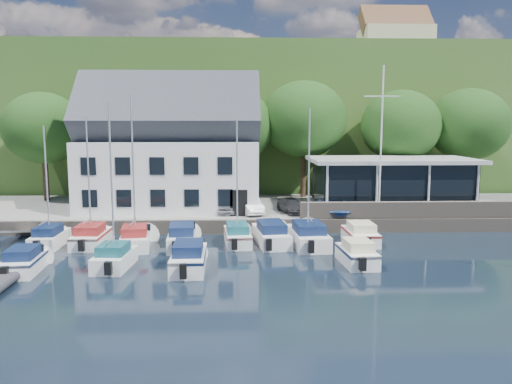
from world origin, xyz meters
TOP-DOWN VIEW (x-y plane):
  - ground at (0.00, 0.00)m, footprint 180.00×180.00m
  - quay at (0.00, 17.50)m, footprint 60.00×13.00m
  - quay_face at (0.00, 11.00)m, footprint 60.00×0.30m
  - hillside at (0.00, 62.00)m, footprint 160.00×75.00m
  - field_patch at (8.00, 70.00)m, footprint 50.00×30.00m
  - farmhouse at (22.00, 52.00)m, footprint 10.40×7.00m
  - harbor_building at (-7.00, 16.50)m, footprint 14.40×8.20m
  - club_pavilion at (11.00, 16.00)m, footprint 13.20×7.20m
  - seawall at (12.00, 11.40)m, footprint 18.00×0.50m
  - gangway at (-16.50, 9.00)m, footprint 1.20×6.00m
  - car_silver at (-2.58, 13.97)m, footprint 1.65×3.57m
  - car_white at (-0.60, 13.62)m, footprint 2.17×4.02m
  - car_dgrey at (2.60, 14.00)m, footprint 2.38×4.02m
  - car_blue at (5.88, 13.18)m, footprint 1.69×4.01m
  - flagpole at (8.94, 11.95)m, footprint 2.65×0.20m
  - tree_0 at (-19.00, 21.28)m, footprint 7.10×7.10m
  - tree_1 at (-12.46, 21.67)m, footprint 7.18×7.18m
  - tree_2 at (-1.82, 21.86)m, footprint 7.25×7.25m
  - tree_3 at (4.59, 22.34)m, footprint 7.95×7.95m
  - tree_4 at (13.47, 21.48)m, footprint 7.30×7.30m
  - tree_5 at (19.89, 21.65)m, footprint 7.42×7.42m
  - boat_r1_0 at (-13.71, 7.60)m, footprint 1.81×5.44m
  - boat_r1_1 at (-11.10, 7.74)m, footprint 2.02×5.58m
  - boat_r1_2 at (-8.13, 7.18)m, footprint 2.74×5.88m
  - boat_r1_3 at (-5.14, 7.22)m, footprint 2.37×6.48m
  - boat_r1_4 at (-1.60, 7.97)m, footprint 2.21×6.12m
  - boat_r1_5 at (0.64, 7.94)m, footprint 2.88×7.15m
  - boat_r1_6 at (3.00, 7.33)m, footprint 2.76×7.21m
  - boat_r1_7 at (6.56, 7.82)m, footprint 2.08×5.30m
  - boat_r2_0 at (-13.01, 2.10)m, footprint 2.21×5.44m
  - boat_r2_1 at (-8.36, 2.62)m, footprint 2.21×5.06m
  - boat_r2_2 at (-4.24, 2.27)m, footprint 2.08×6.29m
  - boat_r2_4 at (5.15, 2.84)m, footprint 2.16×4.99m

SIDE VIEW (x-z plane):
  - ground at x=0.00m, z-range 0.00..0.00m
  - gangway at x=-16.50m, z-range -0.70..0.70m
  - quay at x=0.00m, z-range 0.00..1.00m
  - quay_face at x=0.00m, z-range 0.00..1.00m
  - boat_r2_0 at x=-13.01m, z-range 0.00..1.37m
  - boat_r1_7 at x=6.56m, z-range 0.00..1.43m
  - boat_r2_4 at x=5.15m, z-range 0.00..1.45m
  - boat_r1_5 at x=0.64m, z-range 0.00..1.51m
  - boat_r1_3 at x=-5.14m, z-range 0.00..1.54m
  - boat_r2_2 at x=-4.24m, z-range 0.00..1.54m
  - car_dgrey at x=2.60m, z-range 1.00..2.09m
  - car_silver at x=-2.58m, z-range 1.00..2.18m
  - seawall at x=12.00m, z-range 1.00..2.20m
  - car_white at x=-0.60m, z-range 1.00..2.26m
  - car_blue at x=5.88m, z-range 1.00..2.35m
  - club_pavilion at x=11.00m, z-range 1.00..5.10m
  - boat_r1_4 at x=-1.60m, z-range 0.00..8.52m
  - boat_r2_1 at x=-8.36m, z-range 0.00..8.55m
  - boat_r1_0 at x=-13.71m, z-range 0.00..8.67m
  - boat_r1_2 at x=-8.13m, z-range 0.00..8.82m
  - boat_r1_1 at x=-11.10m, z-range 0.00..8.83m
  - boat_r1_6 at x=3.00m, z-range 0.00..9.57m
  - harbor_building at x=-7.00m, z-range 1.00..9.70m
  - tree_0 at x=-19.00m, z-range 1.00..10.70m
  - tree_1 at x=-12.46m, z-range 1.00..10.81m
  - tree_2 at x=-1.82m, z-range 1.00..10.90m
  - tree_4 at x=13.47m, z-range 1.00..10.98m
  - tree_5 at x=19.89m, z-range 1.00..11.13m
  - tree_3 at x=4.59m, z-range 1.00..11.86m
  - flagpole at x=8.94m, z-range 1.00..12.05m
  - hillside at x=0.00m, z-range 0.00..16.00m
  - field_patch at x=8.00m, z-range 16.00..16.30m
  - farmhouse at x=22.00m, z-range 16.00..24.20m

